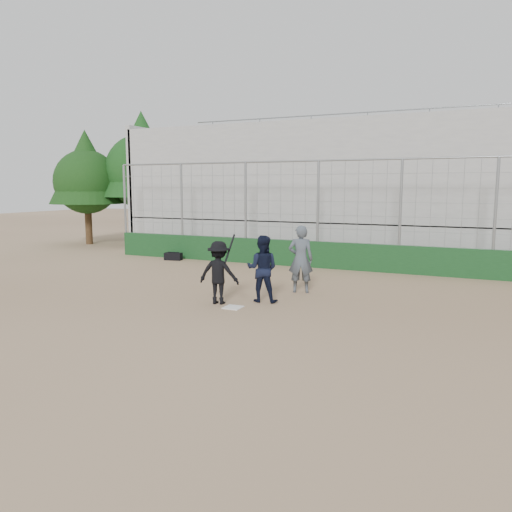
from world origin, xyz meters
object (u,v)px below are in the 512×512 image
at_px(catcher_crouched, 262,280).
at_px(umpire, 301,262).
at_px(equipment_bag, 173,256).
at_px(batter_at_plate, 219,273).

height_order(catcher_crouched, umpire, umpire).
relative_size(catcher_crouched, equipment_bag, 1.56).
height_order(batter_at_plate, umpire, batter_at_plate).
bearing_deg(batter_at_plate, equipment_bag, 132.11).
relative_size(batter_at_plate, equipment_bag, 2.36).
bearing_deg(umpire, catcher_crouched, 54.82).
xyz_separation_m(batter_at_plate, equipment_bag, (-5.51, 6.10, -0.67)).
distance_m(batter_at_plate, catcher_crouched, 1.17).
xyz_separation_m(batter_at_plate, umpire, (1.48, 2.20, 0.05)).
relative_size(batter_at_plate, umpire, 1.03).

